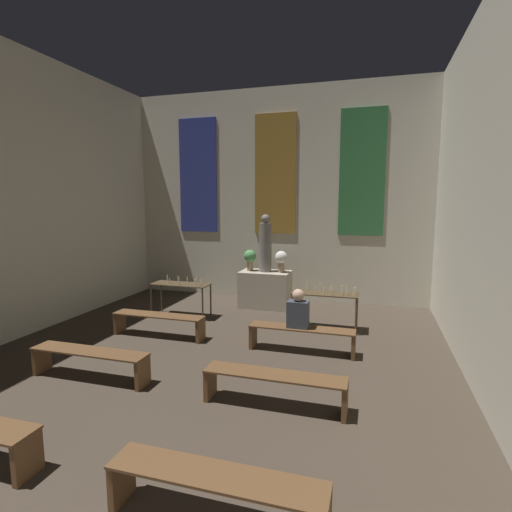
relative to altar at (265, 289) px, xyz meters
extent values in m
cube|color=beige|center=(0.00, 1.02, 2.29)|extent=(8.02, 0.12, 5.47)
cube|color=navy|center=(-2.18, 0.94, 2.84)|extent=(1.09, 0.03, 3.06)
cube|color=olive|center=(0.00, 0.94, 2.84)|extent=(1.09, 0.03, 3.06)
cube|color=#33723F|center=(2.18, 0.94, 2.84)|extent=(1.09, 0.03, 3.06)
cube|color=#ADA38E|center=(0.00, 0.00, 0.00)|extent=(1.21, 0.72, 0.89)
cylinder|color=slate|center=(0.00, 0.00, 1.03)|extent=(0.30, 0.30, 1.18)
sphere|color=slate|center=(0.00, 0.00, 1.73)|extent=(0.21, 0.21, 0.21)
cylinder|color=#937A5B|center=(-0.39, 0.00, 0.57)|extent=(0.15, 0.15, 0.26)
sphere|color=#4C9351|center=(-0.39, 0.00, 0.81)|extent=(0.30, 0.30, 0.30)
cylinder|color=#937A5B|center=(0.39, 0.00, 0.57)|extent=(0.15, 0.15, 0.26)
sphere|color=silver|center=(0.39, 0.00, 0.81)|extent=(0.30, 0.30, 0.30)
cube|color=#473823|center=(-1.61, -1.32, 0.30)|extent=(1.32, 0.51, 0.02)
cylinder|color=#473823|center=(-2.24, -1.55, -0.08)|extent=(0.04, 0.04, 0.73)
cylinder|color=#473823|center=(-0.98, -1.55, -0.08)|extent=(0.04, 0.04, 0.73)
cylinder|color=#473823|center=(-2.24, -1.10, -0.08)|extent=(0.04, 0.04, 0.73)
cylinder|color=#473823|center=(-0.98, -1.10, -0.08)|extent=(0.04, 0.04, 0.73)
cylinder|color=silver|center=(-2.03, -1.17, 0.37)|extent=(0.02, 0.02, 0.12)
sphere|color=#F9CC4C|center=(-2.03, -1.17, 0.44)|extent=(0.02, 0.02, 0.02)
cylinder|color=silver|center=(-1.55, -1.12, 0.35)|extent=(0.02, 0.02, 0.09)
sphere|color=#F9CC4C|center=(-1.55, -1.12, 0.41)|extent=(0.02, 0.02, 0.02)
cylinder|color=silver|center=(-1.25, -1.36, 0.36)|extent=(0.02, 0.02, 0.10)
sphere|color=#F9CC4C|center=(-1.25, -1.36, 0.42)|extent=(0.02, 0.02, 0.02)
cylinder|color=silver|center=(-1.11, -1.26, 0.38)|extent=(0.02, 0.02, 0.14)
sphere|color=#F9CC4C|center=(-1.11, -1.26, 0.46)|extent=(0.02, 0.02, 0.02)
cylinder|color=silver|center=(-1.85, -1.38, 0.36)|extent=(0.02, 0.02, 0.10)
sphere|color=#F9CC4C|center=(-1.85, -1.38, 0.42)|extent=(0.02, 0.02, 0.02)
cylinder|color=silver|center=(-1.60, -1.41, 0.37)|extent=(0.02, 0.02, 0.12)
sphere|color=#F9CC4C|center=(-1.60, -1.41, 0.44)|extent=(0.02, 0.02, 0.02)
cylinder|color=silver|center=(-1.60, -1.47, 0.39)|extent=(0.02, 0.02, 0.17)
sphere|color=#F9CC4C|center=(-1.60, -1.47, 0.49)|extent=(0.02, 0.02, 0.02)
cylinder|color=silver|center=(-1.11, -1.37, 0.36)|extent=(0.02, 0.02, 0.11)
sphere|color=#F9CC4C|center=(-1.11, -1.37, 0.43)|extent=(0.02, 0.02, 0.02)
cylinder|color=silver|center=(-1.06, -1.48, 0.35)|extent=(0.02, 0.02, 0.09)
sphere|color=#F9CC4C|center=(-1.06, -1.48, 0.41)|extent=(0.02, 0.02, 0.02)
cylinder|color=silver|center=(-1.12, -1.54, 0.39)|extent=(0.02, 0.02, 0.17)
sphere|color=#F9CC4C|center=(-1.12, -1.54, 0.49)|extent=(0.02, 0.02, 0.02)
cube|color=#473823|center=(1.61, -1.32, 0.30)|extent=(1.32, 0.51, 0.02)
cylinder|color=#473823|center=(0.98, -1.55, -0.08)|extent=(0.04, 0.04, 0.73)
cylinder|color=#473823|center=(2.24, -1.55, -0.08)|extent=(0.04, 0.04, 0.73)
cylinder|color=#473823|center=(0.98, -1.10, -0.08)|extent=(0.04, 0.04, 0.73)
cylinder|color=#473823|center=(2.24, -1.10, -0.08)|extent=(0.04, 0.04, 0.73)
cylinder|color=silver|center=(1.50, -1.19, 0.38)|extent=(0.02, 0.02, 0.14)
sphere|color=#F9CC4C|center=(1.50, -1.19, 0.46)|extent=(0.02, 0.02, 0.02)
cylinder|color=silver|center=(1.74, -1.20, 0.36)|extent=(0.02, 0.02, 0.11)
sphere|color=#F9CC4C|center=(1.74, -1.20, 0.43)|extent=(0.02, 0.02, 0.02)
cylinder|color=silver|center=(2.04, -1.43, 0.40)|extent=(0.02, 0.02, 0.18)
sphere|color=#F9CC4C|center=(2.04, -1.43, 0.50)|extent=(0.02, 0.02, 0.02)
cylinder|color=silver|center=(1.42, -1.20, 0.39)|extent=(0.02, 0.02, 0.17)
sphere|color=#F9CC4C|center=(1.42, -1.20, 0.49)|extent=(0.02, 0.02, 0.02)
cylinder|color=silver|center=(1.73, -1.48, 0.37)|extent=(0.02, 0.02, 0.12)
sphere|color=#F9CC4C|center=(1.73, -1.48, 0.45)|extent=(0.02, 0.02, 0.02)
cylinder|color=silver|center=(1.21, -1.14, 0.39)|extent=(0.02, 0.02, 0.16)
sphere|color=#F9CC4C|center=(1.21, -1.14, 0.48)|extent=(0.02, 0.02, 0.02)
cylinder|color=silver|center=(1.95, -1.40, 0.39)|extent=(0.02, 0.02, 0.17)
sphere|color=#F9CC4C|center=(1.95, -1.40, 0.49)|extent=(0.02, 0.02, 0.02)
cylinder|color=silver|center=(1.59, -1.41, 0.36)|extent=(0.02, 0.02, 0.11)
sphere|color=#F9CC4C|center=(1.59, -1.41, 0.43)|extent=(0.02, 0.02, 0.02)
cylinder|color=silver|center=(2.20, -1.16, 0.36)|extent=(0.02, 0.02, 0.10)
sphere|color=#F9CC4C|center=(2.20, -1.16, 0.42)|extent=(0.02, 0.02, 0.02)
cylinder|color=silver|center=(2.18, -1.34, 0.37)|extent=(0.02, 0.02, 0.13)
sphere|color=#F9CC4C|center=(2.18, -1.34, 0.45)|extent=(0.02, 0.02, 0.02)
cube|color=brown|center=(-0.51, -6.58, -0.24)|extent=(0.06, 0.32, 0.41)
cube|color=brown|center=(1.39, -6.58, -0.02)|extent=(1.81, 0.36, 0.03)
cube|color=brown|center=(0.51, -6.58, -0.24)|extent=(0.06, 0.32, 0.41)
cube|color=brown|center=(-1.39, -4.64, -0.02)|extent=(1.81, 0.36, 0.03)
cube|color=brown|center=(-2.26, -4.64, -0.24)|extent=(0.06, 0.32, 0.41)
cube|color=brown|center=(-0.51, -4.64, -0.24)|extent=(0.06, 0.32, 0.41)
cube|color=brown|center=(1.39, -4.64, -0.02)|extent=(1.81, 0.36, 0.03)
cube|color=brown|center=(0.51, -4.64, -0.24)|extent=(0.06, 0.32, 0.41)
cube|color=brown|center=(2.26, -4.64, -0.24)|extent=(0.06, 0.32, 0.41)
cube|color=brown|center=(-1.39, -2.70, -0.02)|extent=(1.81, 0.36, 0.03)
cube|color=brown|center=(-2.26, -2.70, -0.24)|extent=(0.06, 0.32, 0.41)
cube|color=brown|center=(-0.51, -2.70, -0.24)|extent=(0.06, 0.32, 0.41)
cube|color=brown|center=(1.39, -2.70, -0.02)|extent=(1.81, 0.36, 0.03)
cube|color=brown|center=(0.51, -2.70, -0.24)|extent=(0.06, 0.32, 0.41)
cube|color=brown|center=(2.26, -2.70, -0.24)|extent=(0.06, 0.32, 0.41)
cube|color=#383D47|center=(1.32, -2.70, 0.22)|extent=(0.36, 0.24, 0.46)
sphere|color=tan|center=(1.32, -2.70, 0.56)|extent=(0.21, 0.21, 0.21)
camera|label=1|loc=(2.53, -9.27, 2.14)|focal=28.00mm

